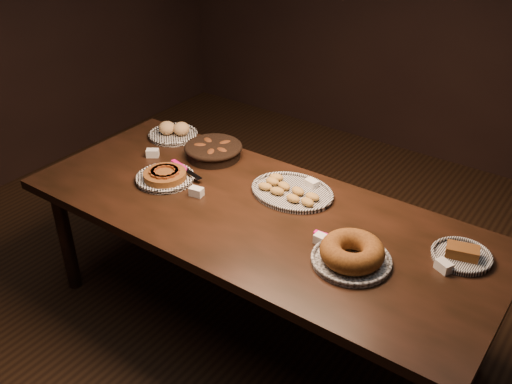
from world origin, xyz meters
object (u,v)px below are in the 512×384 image
Objects in this scene: apple_tart_plate at (165,176)px; madeleine_platter at (291,191)px; buffet_table at (256,223)px; bundt_cake_plate at (352,254)px.

madeleine_platter is (0.63, 0.27, -0.00)m from apple_tart_plate.
buffet_table is 6.00× the size of bundt_cake_plate.
apple_tart_plate reaches higher than madeleine_platter.
apple_tart_plate is 0.78× the size of madeleine_platter.
bundt_cake_plate is at bearing -9.03° from buffet_table.
madeleine_platter is at bearing 34.04° from apple_tart_plate.
buffet_table is 5.44× the size of madeleine_platter.
apple_tart_plate is (-0.57, -0.04, 0.10)m from buffet_table.
bundt_cake_plate reaches higher than madeleine_platter.
bundt_cake_plate reaches higher than apple_tart_plate.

